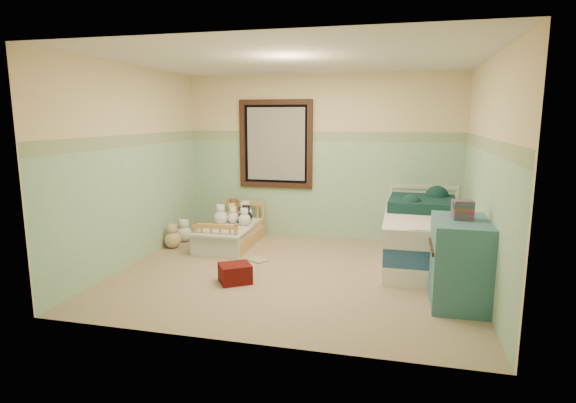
% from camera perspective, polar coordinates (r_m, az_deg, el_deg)
% --- Properties ---
extents(floor, '(4.20, 3.60, 0.02)m').
position_cam_1_polar(floor, '(5.70, 0.69, -8.92)').
color(floor, '#907855').
rests_on(floor, ground).
extents(ceiling, '(4.20, 3.60, 0.02)m').
position_cam_1_polar(ceiling, '(5.42, 0.75, 17.12)').
color(ceiling, silver).
rests_on(ceiling, wall_back).
extents(wall_back, '(4.20, 0.04, 2.50)m').
position_cam_1_polar(wall_back, '(7.17, 3.99, 5.36)').
color(wall_back, beige).
rests_on(wall_back, floor).
extents(wall_front, '(4.20, 0.04, 2.50)m').
position_cam_1_polar(wall_front, '(3.70, -5.61, 0.65)').
color(wall_front, beige).
rests_on(wall_front, floor).
extents(wall_left, '(0.04, 3.60, 2.50)m').
position_cam_1_polar(wall_left, '(6.24, -18.48, 4.10)').
color(wall_left, beige).
rests_on(wall_left, floor).
extents(wall_right, '(0.04, 3.60, 2.50)m').
position_cam_1_polar(wall_right, '(5.35, 23.22, 2.85)').
color(wall_right, beige).
rests_on(wall_right, floor).
extents(wainscot_mint, '(4.20, 0.01, 1.50)m').
position_cam_1_polar(wainscot_mint, '(7.22, 3.92, 1.39)').
color(wainscot_mint, '#80B484').
rests_on(wainscot_mint, floor).
extents(border_strip, '(4.20, 0.01, 0.15)m').
position_cam_1_polar(border_strip, '(7.14, 4.01, 7.94)').
color(border_strip, '#486C4B').
rests_on(border_strip, wall_back).
extents(window_frame, '(1.16, 0.06, 1.36)m').
position_cam_1_polar(window_frame, '(7.27, -1.52, 7.02)').
color(window_frame, black).
rests_on(window_frame, wall_back).
extents(window_blinds, '(0.92, 0.01, 1.12)m').
position_cam_1_polar(window_blinds, '(7.28, -1.50, 7.03)').
color(window_blinds, '#AEAEA7').
rests_on(window_blinds, window_frame).
extents(toddler_bed_frame, '(0.64, 1.28, 0.17)m').
position_cam_1_polar(toddler_bed_frame, '(6.97, -6.85, -4.60)').
color(toddler_bed_frame, '#B98B3F').
rests_on(toddler_bed_frame, floor).
extents(toddler_mattress, '(0.59, 1.23, 0.12)m').
position_cam_1_polar(toddler_mattress, '(6.93, -6.87, -3.46)').
color(toddler_mattress, white).
rests_on(toddler_mattress, toddler_bed_frame).
extents(patchwork_quilt, '(0.70, 0.64, 0.03)m').
position_cam_1_polar(patchwork_quilt, '(6.55, -8.12, -3.63)').
color(patchwork_quilt, '#8AA6D1').
rests_on(patchwork_quilt, toddler_mattress).
extents(plush_bed_brown, '(0.22, 0.22, 0.22)m').
position_cam_1_polar(plush_bed_brown, '(7.40, -6.63, -1.24)').
color(plush_bed_brown, brown).
rests_on(plush_bed_brown, toddler_mattress).
extents(plush_bed_white, '(0.20, 0.20, 0.20)m').
position_cam_1_polar(plush_bed_white, '(7.34, -5.16, -1.38)').
color(plush_bed_white, white).
rests_on(plush_bed_white, toddler_mattress).
extents(plush_bed_tan, '(0.20, 0.20, 0.20)m').
position_cam_1_polar(plush_bed_tan, '(7.19, -6.86, -1.68)').
color(plush_bed_tan, '#D1B780').
rests_on(plush_bed_tan, toddler_mattress).
extents(plush_bed_dark, '(0.18, 0.18, 0.18)m').
position_cam_1_polar(plush_bed_dark, '(7.11, -5.13, -1.83)').
color(plush_bed_dark, black).
rests_on(plush_bed_dark, toddler_mattress).
extents(plush_floor_cream, '(0.23, 0.23, 0.23)m').
position_cam_1_polar(plush_floor_cream, '(7.26, -12.56, -3.89)').
color(plush_floor_cream, white).
rests_on(plush_floor_cream, floor).
extents(plush_floor_tan, '(0.24, 0.24, 0.24)m').
position_cam_1_polar(plush_floor_tan, '(6.95, -13.89, -4.56)').
color(plush_floor_tan, '#D1B780').
rests_on(plush_floor_tan, floor).
extents(twin_bed_frame, '(1.00, 1.99, 0.22)m').
position_cam_1_polar(twin_bed_frame, '(6.32, 16.35, -6.26)').
color(twin_bed_frame, white).
rests_on(twin_bed_frame, floor).
extents(twin_boxspring, '(1.00, 1.99, 0.22)m').
position_cam_1_polar(twin_boxspring, '(6.26, 16.45, -4.33)').
color(twin_boxspring, navy).
rests_on(twin_boxspring, twin_bed_frame).
extents(twin_mattress, '(1.04, 2.03, 0.22)m').
position_cam_1_polar(twin_mattress, '(6.21, 16.56, -2.37)').
color(twin_mattress, silver).
rests_on(twin_mattress, twin_boxspring).
extents(teal_blanket, '(0.89, 0.93, 0.14)m').
position_cam_1_polar(teal_blanket, '(6.47, 16.08, -0.22)').
color(teal_blanket, black).
rests_on(teal_blanket, twin_mattress).
extents(dresser, '(0.54, 0.86, 0.86)m').
position_cam_1_polar(dresser, '(5.04, 20.21, -6.91)').
color(dresser, '#3E6D7D').
rests_on(dresser, floor).
extents(book_stack, '(0.21, 0.18, 0.19)m').
position_cam_1_polar(book_stack, '(4.94, 20.56, -0.96)').
color(book_stack, brown).
rests_on(book_stack, dresser).
extents(red_pillow, '(0.45, 0.44, 0.21)m').
position_cam_1_polar(red_pillow, '(5.42, -6.49, -8.71)').
color(red_pillow, maroon).
rests_on(red_pillow, floor).
extents(floor_book, '(0.30, 0.27, 0.02)m').
position_cam_1_polar(floor_book, '(6.19, -3.71, -7.17)').
color(floor_book, yellow).
rests_on(floor_book, floor).
extents(extra_plush_0, '(0.16, 0.16, 0.16)m').
position_cam_1_polar(extra_plush_0, '(7.09, -5.51, -1.95)').
color(extra_plush_0, black).
rests_on(extra_plush_0, toddler_mattress).
extents(extra_plush_1, '(0.18, 0.18, 0.18)m').
position_cam_1_polar(extra_plush_1, '(7.41, -6.47, -1.37)').
color(extra_plush_1, '#D1B780').
rests_on(extra_plush_1, toddler_mattress).
extents(extra_plush_2, '(0.18, 0.18, 0.18)m').
position_cam_1_polar(extra_plush_2, '(7.32, -5.41, -1.49)').
color(extra_plush_2, white).
rests_on(extra_plush_2, toddler_mattress).
extents(extra_plush_3, '(0.20, 0.20, 0.20)m').
position_cam_1_polar(extra_plush_3, '(7.04, -8.23, -1.94)').
color(extra_plush_3, white).
rests_on(extra_plush_3, toddler_mattress).
extents(extra_plush_4, '(0.18, 0.18, 0.18)m').
position_cam_1_polar(extra_plush_4, '(6.90, -5.35, -2.21)').
color(extra_plush_4, white).
rests_on(extra_plush_4, toddler_mattress).
extents(extra_plush_5, '(0.17, 0.17, 0.17)m').
position_cam_1_polar(extra_plush_5, '(7.08, -6.73, -1.96)').
color(extra_plush_5, white).
rests_on(extra_plush_5, toddler_mattress).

